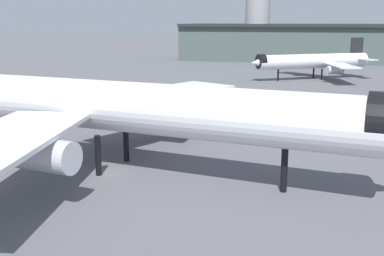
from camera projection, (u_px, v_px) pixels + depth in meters
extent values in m
plane|color=#56565B|center=(108.00, 173.00, 54.54)|extent=(900.00, 900.00, 0.00)
cylinder|color=white|center=(132.00, 107.00, 53.83)|extent=(54.94, 6.51, 5.73)
cylinder|color=black|center=(382.00, 123.00, 43.54)|extent=(2.66, 5.83, 5.79)
cube|color=white|center=(160.00, 93.00, 69.24)|extent=(16.27, 26.20, 0.46)
cylinder|color=#B7BAC1|center=(159.00, 110.00, 66.49)|extent=(7.73, 3.26, 3.15)
cube|color=white|center=(2.00, 140.00, 42.01)|extent=(15.68, 26.18, 0.46)
cylinder|color=#B7BAC1|center=(39.00, 154.00, 44.57)|extent=(7.73, 3.26, 3.15)
cube|color=white|center=(9.00, 84.00, 68.76)|extent=(5.08, 9.95, 0.34)
cylinder|color=black|center=(284.00, 170.00, 48.16)|extent=(0.69, 0.69, 4.59)
cylinder|color=black|center=(126.00, 143.00, 58.72)|extent=(0.69, 0.69, 4.59)
cylinder|color=black|center=(98.00, 155.00, 53.33)|extent=(0.69, 0.69, 4.59)
cylinder|color=silver|center=(313.00, 61.00, 139.45)|extent=(29.36, 26.30, 4.13)
cone|color=silver|center=(258.00, 63.00, 134.02)|extent=(6.09, 6.04, 4.05)
cone|color=silver|center=(364.00, 60.00, 144.89)|extent=(6.63, 6.49, 3.93)
cylinder|color=black|center=(261.00, 62.00, 134.20)|extent=(4.14, 4.37, 4.18)
cube|color=silver|center=(342.00, 66.00, 131.15)|extent=(11.41, 16.83, 0.33)
cylinder|color=#B7BAC1|center=(335.00, 70.00, 132.95)|extent=(5.22, 4.96, 2.27)
cube|color=silver|center=(303.00, 60.00, 149.68)|extent=(16.53, 13.02, 0.33)
cylinder|color=#B7BAC1|center=(304.00, 65.00, 147.95)|extent=(5.22, 4.96, 2.27)
cube|color=black|center=(357.00, 49.00, 143.29)|extent=(3.47, 3.09, 6.62)
cube|color=silver|center=(367.00, 59.00, 140.25)|extent=(6.57, 6.88, 0.25)
cube|color=silver|center=(349.00, 57.00, 148.04)|extent=(6.57, 6.88, 0.25)
cylinder|color=black|center=(278.00, 75.00, 136.80)|extent=(0.50, 0.50, 3.31)
cylinder|color=black|center=(322.00, 74.00, 138.81)|extent=(0.50, 0.50, 3.31)
cylinder|color=black|center=(314.00, 73.00, 142.83)|extent=(0.50, 0.50, 3.31)
cylinder|color=#939399|center=(257.00, 27.00, 206.63)|extent=(10.43, 10.43, 28.26)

